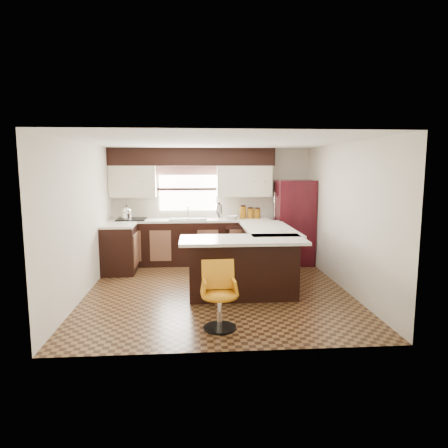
{
  "coord_description": "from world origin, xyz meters",
  "views": [
    {
      "loc": [
        -0.36,
        -6.33,
        2.01
      ],
      "look_at": [
        0.14,
        0.45,
        1.04
      ],
      "focal_mm": 32.0,
      "sensor_mm": 36.0,
      "label": 1
    }
  ],
  "objects": [
    {
      "name": "base_cab_left",
      "position": [
        -1.8,
        1.25,
        0.45
      ],
      "size": [
        0.6,
        0.7,
        0.9
      ],
      "primitive_type": "cube",
      "color": "black",
      "rests_on": "floor"
    },
    {
      "name": "peninsula_return",
      "position": [
        0.38,
        -0.35,
        0.45
      ],
      "size": [
        1.65,
        0.6,
        0.9
      ],
      "primitive_type": "cube",
      "color": "black",
      "rests_on": "floor"
    },
    {
      "name": "floor",
      "position": [
        0.0,
        0.0,
        0.0
      ],
      "size": [
        4.4,
        4.4,
        0.0
      ],
      "primitive_type": "plane",
      "color": "#49301A",
      "rests_on": "ground"
    },
    {
      "name": "counter_left",
      "position": [
        -1.8,
        1.25,
        0.92
      ],
      "size": [
        0.6,
        0.7,
        0.04
      ],
      "primitive_type": "cube",
      "color": "silver",
      "rests_on": "base_cab_left"
    },
    {
      "name": "ceiling",
      "position": [
        0.0,
        0.0,
        2.4
      ],
      "size": [
        4.4,
        4.4,
        0.0
      ],
      "primitive_type": "plane",
      "rotation": [
        3.14,
        0.0,
        0.0
      ],
      "color": "silver",
      "rests_on": "wall_back"
    },
    {
      "name": "valance",
      "position": [
        -0.5,
        2.14,
        1.94
      ],
      "size": [
        1.3,
        0.06,
        0.18
      ],
      "primitive_type": "cube",
      "color": "#D19B93",
      "rests_on": "wall_back"
    },
    {
      "name": "window_pane",
      "position": [
        -0.5,
        2.18,
        1.55
      ],
      "size": [
        1.2,
        0.02,
        0.9
      ],
      "primitive_type": "cube",
      "color": "white",
      "rests_on": "wall_back"
    },
    {
      "name": "bar_chair",
      "position": [
        -0.06,
        -1.57,
        0.42
      ],
      "size": [
        0.48,
        0.48,
        0.85
      ],
      "primitive_type": null,
      "rotation": [
        0.0,
        0.0,
        0.06
      ],
      "color": "orange",
      "rests_on": "floor"
    },
    {
      "name": "cooktop",
      "position": [
        -1.65,
        1.88,
        0.96
      ],
      "size": [
        0.58,
        0.5,
        0.02
      ],
      "primitive_type": "cube",
      "color": "black",
      "rests_on": "counter_back"
    },
    {
      "name": "dishwasher",
      "position": [
        0.55,
        1.61,
        0.43
      ],
      "size": [
        0.58,
        0.03,
        0.78
      ],
      "primitive_type": "cube",
      "color": "black",
      "rests_on": "floor"
    },
    {
      "name": "soffit",
      "position": [
        -0.4,
        2.03,
        2.22
      ],
      "size": [
        3.4,
        0.35,
        0.36
      ],
      "primitive_type": "cube",
      "color": "black",
      "rests_on": "wall_back"
    },
    {
      "name": "counter_pen_return",
      "position": [
        0.35,
        -0.44,
        0.92
      ],
      "size": [
        1.89,
        0.84,
        0.04
      ],
      "primitive_type": "cube",
      "color": "silver",
      "rests_on": "peninsula_return"
    },
    {
      "name": "upper_cab_right",
      "position": [
        0.68,
        2.03,
        1.72
      ],
      "size": [
        1.14,
        0.35,
        0.64
      ],
      "primitive_type": "cube",
      "color": "beige",
      "rests_on": "wall_back"
    },
    {
      "name": "counter_pen_long",
      "position": [
        0.95,
        0.62,
        0.92
      ],
      "size": [
        0.84,
        1.95,
        0.04
      ],
      "primitive_type": "cube",
      "color": "silver",
      "rests_on": "peninsula_long"
    },
    {
      "name": "canister_small",
      "position": [
        0.95,
        1.92,
        1.04
      ],
      "size": [
        0.13,
        0.13,
        0.2
      ],
      "primitive_type": "cylinder",
      "color": "#84520E",
      "rests_on": "counter_back"
    },
    {
      "name": "percolator",
      "position": [
        0.14,
        1.9,
        1.1
      ],
      "size": [
        0.14,
        0.14,
        0.3
      ],
      "primitive_type": "cylinder",
      "color": "silver",
      "rests_on": "counter_back"
    },
    {
      "name": "canister_large",
      "position": [
        0.65,
        1.92,
        1.07
      ],
      "size": [
        0.14,
        0.14,
        0.25
      ],
      "primitive_type": "cylinder",
      "color": "#84520E",
      "rests_on": "counter_back"
    },
    {
      "name": "wall_back",
      "position": [
        0.0,
        2.2,
        1.2
      ],
      "size": [
        4.4,
        0.0,
        4.4
      ],
      "primitive_type": "plane",
      "rotation": [
        1.57,
        0.0,
        0.0
      ],
      "color": "beige",
      "rests_on": "floor"
    },
    {
      "name": "base_cab_back",
      "position": [
        -0.45,
        1.9,
        0.45
      ],
      "size": [
        3.3,
        0.6,
        0.9
      ],
      "primitive_type": "cube",
      "color": "black",
      "rests_on": "floor"
    },
    {
      "name": "wall_left",
      "position": [
        -2.1,
        0.0,
        1.2
      ],
      "size": [
        0.0,
        4.4,
        4.4
      ],
      "primitive_type": "plane",
      "rotation": [
        1.57,
        0.0,
        1.57
      ],
      "color": "beige",
      "rests_on": "floor"
    },
    {
      "name": "refrigerator",
      "position": [
        1.71,
        1.78,
        0.87
      ],
      "size": [
        0.75,
        0.72,
        1.75
      ],
      "primitive_type": "cube",
      "color": "#36090F",
      "rests_on": "floor"
    },
    {
      "name": "counter_back",
      "position": [
        -0.45,
        1.9,
        0.92
      ],
      "size": [
        3.3,
        0.6,
        0.04
      ],
      "primitive_type": "cube",
      "color": "silver",
      "rests_on": "base_cab_back"
    },
    {
      "name": "wall_right",
      "position": [
        2.1,
        0.0,
        1.2
      ],
      "size": [
        0.0,
        4.4,
        4.4
      ],
      "primitive_type": "plane",
      "rotation": [
        1.57,
        0.0,
        -1.57
      ],
      "color": "beige",
      "rests_on": "floor"
    },
    {
      "name": "mixing_bowl",
      "position": [
        0.4,
        1.9,
        0.98
      ],
      "size": [
        0.34,
        0.34,
        0.07
      ],
      "primitive_type": "imported",
      "rotation": [
        0.0,
        0.0,
        -0.23
      ],
      "color": "white",
      "rests_on": "counter_back"
    },
    {
      "name": "wall_front",
      "position": [
        0.0,
        -2.2,
        1.2
      ],
      "size": [
        4.4,
        0.0,
        4.4
      ],
      "primitive_type": "plane",
      "rotation": [
        -1.57,
        0.0,
        0.0
      ],
      "color": "beige",
      "rests_on": "floor"
    },
    {
      "name": "kettle",
      "position": [
        -1.74,
        1.88,
        1.11
      ],
      "size": [
        0.2,
        0.2,
        0.27
      ],
      "primitive_type": null,
      "color": "silver",
      "rests_on": "cooktop"
    },
    {
      "name": "upper_cab_left",
      "position": [
        -1.62,
        2.03,
        1.72
      ],
      "size": [
        0.94,
        0.35,
        0.64
      ],
      "primitive_type": "cube",
      "color": "beige",
      "rests_on": "wall_back"
    },
    {
      "name": "sink",
      "position": [
        -0.5,
        1.88,
        0.96
      ],
      "size": [
        0.75,
        0.45,
        0.03
      ],
      "primitive_type": "cube",
      "color": "#B2B2B7",
      "rests_on": "counter_back"
    },
    {
      "name": "peninsula_long",
      "position": [
        0.9,
        0.62,
        0.45
      ],
      "size": [
        0.6,
        1.95,
        0.9
      ],
      "primitive_type": "cube",
      "color": "black",
      "rests_on": "floor"
    },
    {
      "name": "canister_med",
      "position": [
        0.81,
        1.92,
        1.05
      ],
      "size": [
        0.14,
        0.14,
        0.21
      ],
      "primitive_type": "cylinder",
      "color": "#84520E",
      "rests_on": "counter_back"
    }
  ]
}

